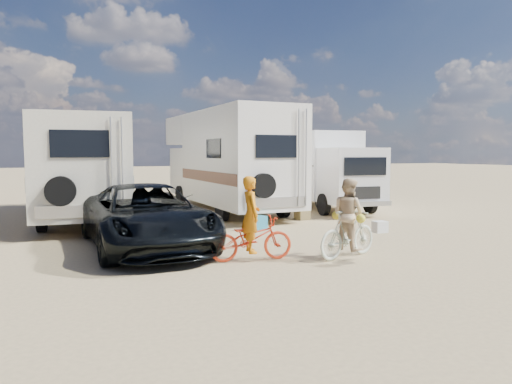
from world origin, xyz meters
name	(u,v)px	position (x,y,z in m)	size (l,w,h in m)	color
ground	(320,242)	(0.00, 0.00, 0.00)	(140.00, 140.00, 0.00)	tan
rv_main	(226,162)	(-0.03, 7.30, 1.96)	(2.60, 8.88, 3.93)	silver
rv_left	(88,170)	(-5.29, 7.10, 1.73)	(2.71, 8.80, 3.46)	white
box_truck	(326,170)	(4.07, 6.44, 1.60)	(2.19, 6.55, 3.21)	white
dark_suv	(146,216)	(-4.35, 1.00, 0.79)	(2.62, 5.67, 1.58)	black
bike_man	(251,239)	(-2.48, -1.26, 0.48)	(0.64, 1.84, 0.97)	red
bike_woman	(348,234)	(-0.36, -1.84, 0.54)	(0.51, 1.79, 1.08)	beige
rider_man	(251,223)	(-2.48, -1.26, 0.83)	(0.61, 0.40, 1.67)	#CA700E
rider_woman	(348,222)	(-0.36, -1.84, 0.80)	(0.78, 0.61, 1.60)	tan
bike_parked	(336,199)	(4.13, 5.71, 0.46)	(0.61, 1.74, 0.92)	black
cooler	(257,223)	(-0.73, 2.50, 0.21)	(0.52, 0.38, 0.42)	teal
crate	(302,215)	(1.61, 3.94, 0.17)	(0.43, 0.43, 0.34)	olive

